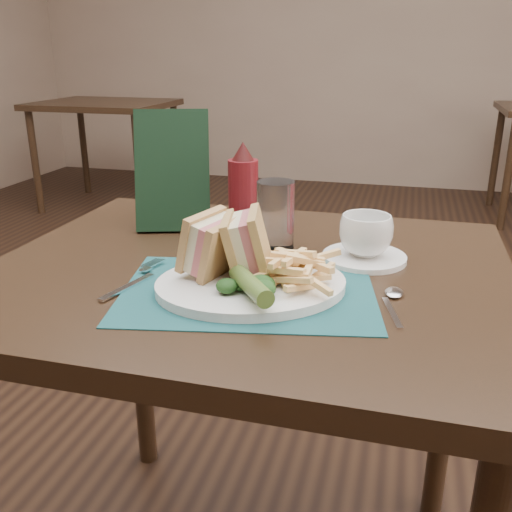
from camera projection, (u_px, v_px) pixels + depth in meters
The scene contains 18 objects.
floor at pixel (294, 440), 1.71m from camera, with size 7.00×7.00×0.00m, color black.
wall_back at pixel (375, 185), 4.88m from camera, with size 6.00×6.00×0.00m, color gray.
table_main at pixel (249, 442), 1.13m from camera, with size 0.90×0.75×0.75m, color black, non-canonical shape.
table_bg_left at pixel (108, 155), 4.12m from camera, with size 0.90×0.75×0.75m, color black, non-canonical shape.
placemat at pixel (248, 291), 0.89m from camera, with size 0.39×0.28×0.00m, color #184A4D.
plate at pixel (251, 285), 0.90m from camera, with size 0.30×0.24×0.01m, color white, non-canonical shape.
sandwich_half_a at pixel (201, 242), 0.91m from camera, with size 0.06×0.10×0.09m, color tan, non-canonical shape.
sandwich_half_b at pixel (234, 242), 0.90m from camera, with size 0.06×0.10×0.09m, color tan, non-canonical shape.
kale_garnish at pixel (248, 285), 0.84m from camera, with size 0.11×0.08×0.03m, color #163613, non-canonical shape.
pickle_spear at pixel (251, 285), 0.82m from camera, with size 0.03×0.03×0.12m, color #456325.
fries_pile at pixel (297, 265), 0.89m from camera, with size 0.18×0.20×0.05m, color #FFCE7F, non-canonical shape.
fork at pixel (136, 277), 0.93m from camera, with size 0.03×0.17×0.01m, color silver, non-canonical shape.
spoon at pixel (393, 304), 0.84m from camera, with size 0.03×0.15×0.01m, color silver, non-canonical shape.
saucer at pixel (364, 257), 1.03m from camera, with size 0.15×0.15×0.01m, color white.
coffee_cup at pixel (366, 235), 1.01m from camera, with size 0.09×0.09×0.07m, color white.
drinking_glass at pixel (275, 216), 1.06m from camera, with size 0.07×0.07×0.13m, color white.
ketchup_bottle at pixel (243, 188), 1.15m from camera, with size 0.06×0.06×0.19m, color #5F1015, non-canonical shape.
check_presenter at pixel (172, 171), 1.17m from camera, with size 0.15×0.02×0.25m, color black.
Camera 1 is at (0.26, -1.40, 1.11)m, focal length 40.00 mm.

